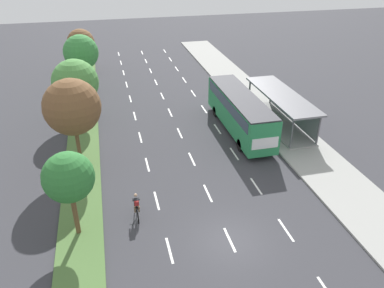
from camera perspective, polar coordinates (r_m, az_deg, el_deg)
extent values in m
plane|color=#38383D|center=(22.10, 5.86, -14.52)|extent=(140.00, 140.00, 0.00)
cube|color=#4C7038|center=(38.20, -16.14, 4.39)|extent=(2.60, 52.00, 0.12)
cube|color=#9E9E99|center=(41.01, 9.14, 6.89)|extent=(4.50, 52.00, 0.15)
cube|color=white|center=(21.51, -3.45, -15.87)|extent=(0.14, 2.01, 0.01)
cube|color=white|center=(24.97, -5.41, -8.58)|extent=(0.14, 2.01, 0.01)
cube|color=white|center=(28.75, -6.83, -3.13)|extent=(0.14, 2.01, 0.01)
cube|color=white|center=(32.75, -7.89, 1.02)|extent=(0.14, 2.01, 0.01)
cube|color=white|center=(36.88, -8.73, 4.25)|extent=(0.14, 2.01, 0.01)
cube|color=white|center=(41.12, -9.39, 6.83)|extent=(0.14, 2.01, 0.01)
cube|color=white|center=(45.43, -9.94, 8.92)|extent=(0.14, 2.01, 0.01)
cube|color=white|center=(49.80, -10.40, 10.64)|extent=(0.14, 2.01, 0.01)
cube|color=white|center=(54.20, -10.78, 12.09)|extent=(0.14, 2.01, 0.01)
cube|color=white|center=(58.63, -11.11, 13.32)|extent=(0.14, 2.01, 0.01)
cube|color=white|center=(22.17, 5.76, -14.32)|extent=(0.14, 2.01, 0.01)
cube|color=white|center=(25.54, 2.43, -7.49)|extent=(0.14, 2.01, 0.01)
cube|color=white|center=(29.25, -0.02, -2.30)|extent=(0.14, 2.01, 0.01)
cube|color=white|center=(33.18, -1.89, 1.69)|extent=(0.14, 2.01, 0.01)
cube|color=white|center=(37.27, -3.36, 4.82)|extent=(0.14, 2.01, 0.01)
cube|color=white|center=(41.47, -4.55, 7.32)|extent=(0.14, 2.01, 0.01)
cube|color=white|center=(45.75, -5.52, 9.36)|extent=(0.14, 2.01, 0.01)
cube|color=white|center=(50.09, -6.34, 11.04)|extent=(0.14, 2.01, 0.01)
cube|color=white|center=(54.47, -7.03, 12.46)|extent=(0.14, 2.01, 0.01)
cube|color=white|center=(58.88, -7.63, 13.66)|extent=(0.14, 2.01, 0.01)
cube|color=white|center=(23.35, 14.12, -12.59)|extent=(0.14, 2.01, 0.01)
cube|color=white|center=(26.57, 9.76, -6.34)|extent=(0.14, 2.01, 0.01)
cube|color=white|center=(30.15, 6.46, -1.48)|extent=(0.14, 2.01, 0.01)
cube|color=white|center=(33.98, 3.90, 2.32)|extent=(0.14, 2.01, 0.01)
cube|color=white|center=(37.98, 1.85, 5.33)|extent=(0.14, 2.01, 0.01)
cube|color=white|center=(42.11, 0.19, 7.75)|extent=(0.14, 2.01, 0.01)
cube|color=white|center=(46.33, -1.18, 9.74)|extent=(0.14, 2.01, 0.01)
cube|color=white|center=(50.62, -2.34, 11.38)|extent=(0.14, 2.01, 0.01)
cube|color=white|center=(54.95, -3.33, 12.77)|extent=(0.14, 2.01, 0.01)
cube|color=white|center=(59.33, -4.18, 13.94)|extent=(0.14, 2.01, 0.01)
cube|color=gray|center=(35.52, 13.06, 3.17)|extent=(2.60, 9.72, 0.10)
cylinder|color=#56565B|center=(30.78, 14.97, 1.60)|extent=(0.16, 0.16, 2.60)
cylinder|color=#56565B|center=(38.38, 8.74, 7.75)|extent=(0.16, 0.16, 2.60)
cylinder|color=#56565B|center=(31.92, 18.73, 2.03)|extent=(0.16, 0.16, 2.60)
cylinder|color=#56565B|center=(39.30, 11.97, 7.96)|extent=(0.16, 0.16, 2.60)
cube|color=gray|center=(35.53, 15.10, 5.31)|extent=(0.10, 9.23, 2.34)
cube|color=slate|center=(34.46, 13.55, 7.27)|extent=(2.90, 10.12, 0.16)
cube|color=#28844C|center=(33.12, 7.27, 4.94)|extent=(2.50, 11.20, 2.80)
cube|color=#2D3D4C|center=(32.79, 7.36, 6.30)|extent=(2.54, 10.30, 0.90)
cube|color=#333338|center=(32.57, 7.43, 7.29)|extent=(2.45, 10.98, 0.12)
cube|color=#2D3D4C|center=(37.91, 4.37, 8.78)|extent=(2.25, 0.06, 1.54)
cube|color=white|center=(28.57, 11.10, 0.10)|extent=(2.12, 0.04, 0.90)
cylinder|color=black|center=(36.33, 3.63, 5.00)|extent=(0.30, 1.00, 1.00)
cylinder|color=black|center=(36.99, 6.91, 5.30)|extent=(0.30, 1.00, 1.00)
cylinder|color=black|center=(30.45, 7.41, -0.15)|extent=(0.30, 1.00, 1.00)
cylinder|color=black|center=(31.25, 11.19, 0.31)|extent=(0.30, 1.00, 1.00)
torus|color=black|center=(24.00, -8.50, -9.49)|extent=(0.06, 0.72, 0.72)
torus|color=black|center=(23.15, -8.20, -11.14)|extent=(0.06, 0.72, 0.72)
cylinder|color=black|center=(23.40, -8.40, -9.77)|extent=(0.05, 0.94, 0.05)
cylinder|color=black|center=(23.43, -8.34, -10.26)|extent=(0.05, 0.57, 0.42)
cylinder|color=black|center=(23.23, -8.35, -10.03)|extent=(0.04, 0.04, 0.40)
cube|color=black|center=(23.11, -8.38, -9.64)|extent=(0.12, 0.24, 0.06)
cylinder|color=black|center=(23.63, -8.58, -8.52)|extent=(0.46, 0.04, 0.04)
cube|color=black|center=(23.05, -8.49, -8.73)|extent=(0.30, 0.36, 0.59)
cube|color=#A82323|center=(22.91, -8.45, -8.93)|extent=(0.26, 0.26, 0.42)
sphere|color=tan|center=(22.89, -8.60, -7.71)|extent=(0.20, 0.20, 0.20)
cylinder|color=brown|center=(23.26, -8.71, -9.59)|extent=(0.12, 0.42, 0.25)
cylinder|color=brown|center=(23.56, -8.71, -9.84)|extent=(0.10, 0.17, 0.41)
cylinder|color=brown|center=(23.27, -8.12, -9.52)|extent=(0.12, 0.42, 0.25)
cylinder|color=brown|center=(23.57, -8.12, -9.76)|extent=(0.10, 0.17, 0.41)
cylinder|color=black|center=(23.19, -8.98, -8.36)|extent=(0.09, 0.47, 0.28)
cylinder|color=black|center=(23.20, -8.14, -8.26)|extent=(0.09, 0.47, 0.28)
cylinder|color=brown|center=(22.46, -17.38, -10.03)|extent=(0.28, 0.28, 2.78)
sphere|color=#2D7533|center=(21.07, -18.34, -4.82)|extent=(2.81, 2.81, 2.81)
cylinder|color=brown|center=(28.90, -16.93, -0.23)|extent=(0.28, 0.28, 3.15)
sphere|color=brown|center=(27.60, -17.83, 5.40)|extent=(4.05, 4.05, 4.05)
cylinder|color=brown|center=(36.12, -16.76, 4.97)|extent=(0.28, 0.28, 2.29)
sphere|color=#4C8E42|center=(35.18, -17.37, 8.97)|extent=(4.12, 4.12, 4.12)
cylinder|color=brown|center=(43.23, -16.05, 9.54)|extent=(0.28, 0.28, 3.09)
sphere|color=#38843D|center=(42.42, -16.59, 13.26)|extent=(3.68, 3.68, 3.68)
cylinder|color=brown|center=(50.78, -16.19, 11.90)|extent=(0.28, 0.28, 2.40)
sphere|color=brown|center=(50.16, -16.58, 14.59)|extent=(3.38, 3.38, 3.38)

